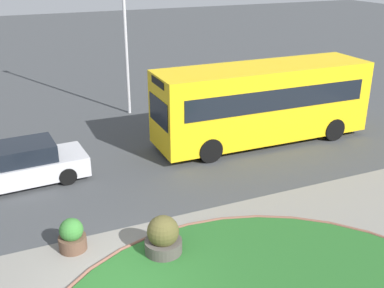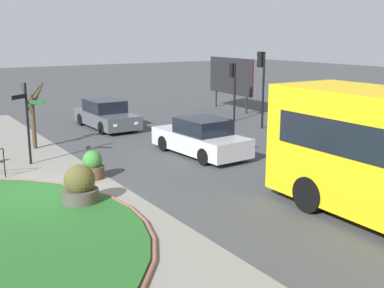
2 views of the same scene
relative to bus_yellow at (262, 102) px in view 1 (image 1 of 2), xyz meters
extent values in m
plane|color=#3D3F42|center=(-8.32, -7.00, -1.80)|extent=(120.00, 120.00, 0.00)
cube|color=yellow|center=(0.00, 0.00, 0.02)|extent=(9.49, 2.69, 3.09)
cube|color=black|center=(-0.01, -1.30, 0.45)|extent=(8.32, 0.12, 0.88)
cube|color=black|center=(0.02, 1.30, 0.45)|extent=(8.32, 0.12, 0.88)
cube|color=black|center=(-4.74, 0.06, 0.17)|extent=(0.05, 2.11, 1.10)
cube|color=black|center=(-4.74, 0.06, 1.34)|extent=(0.04, 1.41, 0.28)
cylinder|color=black|center=(-3.04, -1.15, -1.30)|extent=(1.00, 0.31, 1.00)
cylinder|color=black|center=(-3.01, 1.22, -1.30)|extent=(1.00, 0.31, 1.00)
cylinder|color=black|center=(3.01, -1.22, -1.30)|extent=(1.00, 0.31, 1.00)
cylinder|color=black|center=(3.04, 1.15, -1.30)|extent=(1.00, 0.31, 1.00)
cube|color=#B7B7BC|center=(-10.00, -0.09, -1.26)|extent=(4.57, 2.09, 0.73)
cube|color=black|center=(-9.82, -0.08, -0.59)|extent=(2.05, 1.73, 0.61)
cylinder|color=black|center=(-8.57, -0.85, -1.48)|extent=(0.65, 0.26, 0.64)
cylinder|color=black|center=(-8.67, 0.82, -1.48)|extent=(0.65, 0.26, 0.64)
cylinder|color=#B7B7BC|center=(-4.19, 6.12, 2.88)|extent=(0.16, 0.16, 9.36)
cylinder|color=brown|center=(-9.16, -4.98, -1.59)|extent=(0.78, 0.78, 0.43)
sphere|color=#33702D|center=(-9.16, -4.98, -1.16)|extent=(0.66, 0.66, 0.66)
cylinder|color=#47423D|center=(-6.92, -6.22, -1.57)|extent=(1.03, 1.03, 0.46)
sphere|color=#4C4723|center=(-6.92, -6.22, -1.05)|extent=(0.88, 0.88, 0.88)
camera|label=1|loc=(-10.54, -16.36, 5.89)|focal=43.49mm
camera|label=2|loc=(5.71, -10.53, 2.95)|focal=44.93mm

